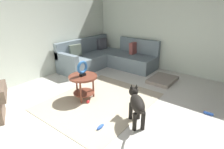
# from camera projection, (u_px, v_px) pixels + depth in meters

# --- Properties ---
(ground_plane) EXTENTS (6.00, 6.00, 0.10)m
(ground_plane) POSITION_uv_depth(u_px,v_px,m) (123.00, 118.00, 3.48)
(ground_plane) COLOR silver
(wall_back) EXTENTS (6.00, 0.12, 2.70)m
(wall_back) POSITION_uv_depth(u_px,v_px,m) (27.00, 29.00, 4.63)
(wall_back) COLOR silver
(wall_back) RESTS_ON ground_plane
(wall_right) EXTENTS (0.12, 6.00, 2.70)m
(wall_right) POSITION_uv_depth(u_px,v_px,m) (184.00, 26.00, 5.13)
(wall_right) COLOR silver
(wall_right) RESTS_ON ground_plane
(area_rug) EXTENTS (2.30, 1.90, 0.01)m
(area_rug) POSITION_uv_depth(u_px,v_px,m) (100.00, 101.00, 3.96)
(area_rug) COLOR #BCAD93
(area_rug) RESTS_ON ground_plane
(sectional_couch) EXTENTS (2.20, 2.25, 0.88)m
(sectional_couch) POSITION_uv_depth(u_px,v_px,m) (106.00, 58.00, 5.96)
(sectional_couch) COLOR slate
(sectional_couch) RESTS_ON ground_plane
(side_table) EXTENTS (0.60, 0.60, 0.54)m
(side_table) POSITION_uv_depth(u_px,v_px,m) (83.00, 81.00, 3.93)
(side_table) COLOR brown
(side_table) RESTS_ON ground_plane
(torus_sculpture) EXTENTS (0.28, 0.08, 0.33)m
(torus_sculpture) POSITION_uv_depth(u_px,v_px,m) (82.00, 68.00, 3.82)
(torus_sculpture) COLOR black
(torus_sculpture) RESTS_ON side_table
(dog_bed_mat) EXTENTS (0.80, 0.60, 0.09)m
(dog_bed_mat) POSITION_uv_depth(u_px,v_px,m) (162.00, 80.00, 4.95)
(dog_bed_mat) COLOR gray
(dog_bed_mat) RESTS_ON ground_plane
(dog) EXTENTS (0.65, 0.63, 0.63)m
(dog) POSITION_uv_depth(u_px,v_px,m) (137.00, 104.00, 3.15)
(dog) COLOR black
(dog) RESTS_ON ground_plane
(dog_toy_ball) EXTENTS (0.07, 0.07, 0.07)m
(dog_toy_ball) POSITION_uv_depth(u_px,v_px,m) (88.00, 102.00, 3.89)
(dog_toy_ball) COLOR red
(dog_toy_ball) RESTS_ON ground_plane
(dog_toy_rope) EXTENTS (0.05, 0.17, 0.05)m
(dog_toy_rope) POSITION_uv_depth(u_px,v_px,m) (209.00, 113.00, 3.50)
(dog_toy_rope) COLOR blue
(dog_toy_rope) RESTS_ON ground_plane
(dog_toy_bone) EXTENTS (0.18, 0.07, 0.06)m
(dog_toy_bone) POSITION_uv_depth(u_px,v_px,m) (100.00, 127.00, 3.12)
(dog_toy_bone) COLOR blue
(dog_toy_bone) RESTS_ON ground_plane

